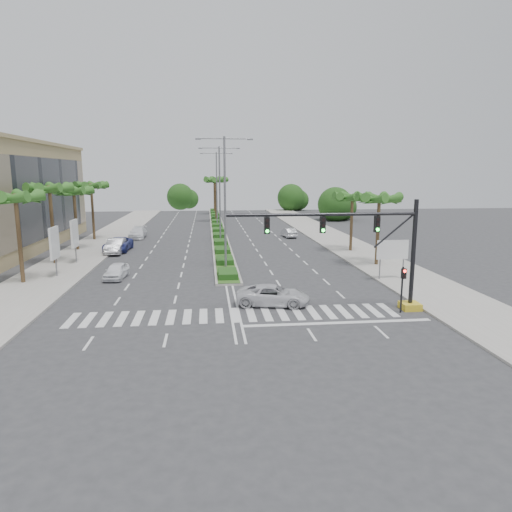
{
  "coord_description": "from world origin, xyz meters",
  "views": [
    {
      "loc": [
        -1.66,
        -27.58,
        8.88
      ],
      "look_at": [
        1.77,
        4.14,
        3.0
      ],
      "focal_mm": 32.0,
      "sensor_mm": 36.0,
      "label": 1
    }
  ],
  "objects_px": {
    "car_parked_a": "(116,271)",
    "car_right": "(289,233)",
    "car_parked_b": "(116,246)",
    "car_parked_d": "(138,233)",
    "car_crossing": "(273,295)",
    "car_parked_c": "(118,244)"
  },
  "relations": [
    {
      "from": "car_parked_b",
      "to": "car_parked_d",
      "type": "relative_size",
      "value": 0.99
    },
    {
      "from": "car_parked_a",
      "to": "car_parked_d",
      "type": "distance_m",
      "value": 24.53
    },
    {
      "from": "car_parked_a",
      "to": "car_parked_b",
      "type": "xyz_separation_m",
      "value": [
        -2.43,
        12.57,
        0.16
      ]
    },
    {
      "from": "car_parked_c",
      "to": "car_right",
      "type": "distance_m",
      "value": 23.21
    },
    {
      "from": "car_parked_a",
      "to": "car_parked_d",
      "type": "height_order",
      "value": "car_parked_d"
    },
    {
      "from": "car_parked_d",
      "to": "car_parked_a",
      "type": "bearing_deg",
      "value": -85.44
    },
    {
      "from": "car_right",
      "to": "car_parked_b",
      "type": "bearing_deg",
      "value": 19.8
    },
    {
      "from": "car_parked_c",
      "to": "car_crossing",
      "type": "distance_m",
      "value": 27.31
    },
    {
      "from": "car_parked_b",
      "to": "car_parked_d",
      "type": "bearing_deg",
      "value": 86.93
    },
    {
      "from": "car_parked_a",
      "to": "car_parked_b",
      "type": "height_order",
      "value": "car_parked_b"
    },
    {
      "from": "car_parked_b",
      "to": "car_right",
      "type": "distance_m",
      "value": 23.79
    },
    {
      "from": "car_parked_b",
      "to": "car_parked_a",
      "type": "bearing_deg",
      "value": -78.68
    },
    {
      "from": "car_parked_c",
      "to": "car_right",
      "type": "xyz_separation_m",
      "value": [
        21.39,
        9.02,
        -0.14
      ]
    },
    {
      "from": "car_parked_b",
      "to": "car_parked_d",
      "type": "height_order",
      "value": "car_parked_b"
    },
    {
      "from": "car_parked_d",
      "to": "car_crossing",
      "type": "distance_m",
      "value": 36.36
    },
    {
      "from": "car_parked_d",
      "to": "car_right",
      "type": "bearing_deg",
      "value": -3.59
    },
    {
      "from": "car_right",
      "to": "car_parked_c",
      "type": "bearing_deg",
      "value": 16.7
    },
    {
      "from": "car_parked_d",
      "to": "car_right",
      "type": "height_order",
      "value": "car_parked_d"
    },
    {
      "from": "car_parked_c",
      "to": "car_crossing",
      "type": "relative_size",
      "value": 1.13
    },
    {
      "from": "car_parked_a",
      "to": "car_right",
      "type": "height_order",
      "value": "car_parked_a"
    },
    {
      "from": "car_parked_d",
      "to": "car_right",
      "type": "relative_size",
      "value": 1.3
    },
    {
      "from": "car_crossing",
      "to": "car_parked_c",
      "type": "bearing_deg",
      "value": 43.69
    }
  ]
}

